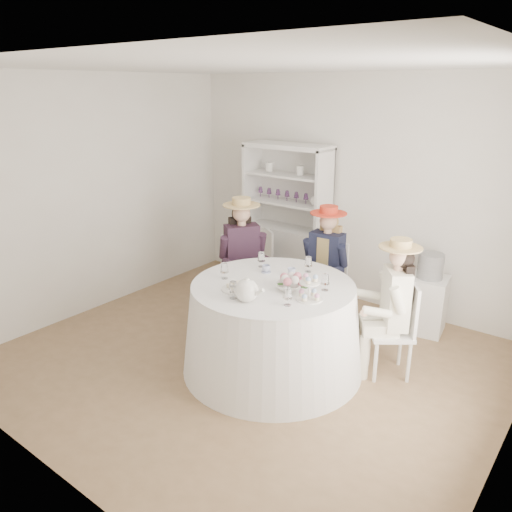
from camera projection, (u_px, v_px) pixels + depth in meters
The scene contains 22 objects.
ground at pixel (250, 360), 4.88m from camera, with size 4.50×4.50×0.00m, color brown.
ceiling at pixel (248, 65), 4.01m from camera, with size 4.50×4.50×0.00m, color white.
wall_back at pixel (353, 192), 5.94m from camera, with size 4.50×4.50×0.00m, color silver.
wall_front at pixel (39, 299), 2.94m from camera, with size 4.50×4.50×0.00m, color silver.
wall_left at pixel (96, 195), 5.74m from camera, with size 4.50×4.50×0.00m, color silver.
tea_table at pixel (273, 327), 4.62m from camera, with size 1.68×1.68×0.85m.
hutch at pixel (287, 239), 6.44m from camera, with size 1.23×0.72×1.88m.
side_table at pixel (426, 304), 5.38m from camera, with size 0.40×0.40×0.62m, color silver.
hatbox at pixel (431, 266), 5.24m from camera, with size 0.27×0.27×0.27m, color black.
guest_left at pixel (243, 254), 5.47m from camera, with size 0.61×0.58×1.42m.
guest_mid at pixel (326, 260), 5.36m from camera, with size 0.50×0.52×1.36m.
guest_right at pixel (393, 300), 4.43m from camera, with size 0.56×0.54×1.31m.
spare_chair at pixel (276, 259), 6.33m from camera, with size 0.49×0.49×0.86m.
teacup_a at pixel (266, 269), 4.76m from camera, with size 0.08×0.08×0.07m, color white.
teacup_b at pixel (292, 273), 4.66m from camera, with size 0.08×0.08×0.07m, color white.
teacup_c at pixel (308, 283), 4.43m from camera, with size 0.08×0.08×0.06m, color white.
flower_bowl at pixel (288, 287), 4.34m from camera, with size 0.22×0.22×0.05m, color white.
flower_arrangement at pixel (293, 280), 4.33m from camera, with size 0.20×0.20×0.07m.
table_teapot at pixel (247, 290), 4.12m from camera, with size 0.28×0.20×0.21m.
sandwich_plate at pixel (237, 288), 4.36m from camera, with size 0.27×0.27×0.06m.
cupcake_stand at pixel (309, 291), 4.14m from camera, with size 0.23×0.23×0.21m.
stemware_set at pixel (273, 276), 4.46m from camera, with size 0.96×1.00×0.15m.
Camera 1 is at (2.66, -3.36, 2.54)m, focal length 35.00 mm.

